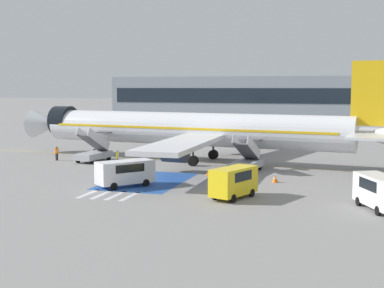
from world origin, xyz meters
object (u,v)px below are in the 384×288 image
boarding_stairs_aft (246,162)px  traffic_cone_0 (363,182)px  airliner (195,129)px  service_van_0 (234,180)px  terminal_building (252,97)px  boarding_stairs_forward (94,153)px  ground_crew_1 (57,152)px  service_van_1 (125,171)px  ground_crew_0 (117,157)px  traffic_cone_1 (275,179)px  fuel_tanker (269,129)px  service_van_2 (380,190)px  traffic_cone_2 (208,173)px

boarding_stairs_aft → traffic_cone_0: bearing=-13.6°
airliner → traffic_cone_0: bearing=-110.7°
airliner → boarding_stairs_aft: airliner is taller
service_van_0 → terminal_building: size_ratio=0.06×
boarding_stairs_forward → ground_crew_1: (-4.55, -0.41, -0.07)m
service_van_1 → ground_crew_0: size_ratio=3.03×
traffic_cone_1 → terminal_building: (-19.81, 97.72, 5.29)m
boarding_stairs_forward → boarding_stairs_aft: boarding_stairs_forward is taller
fuel_tanker → service_van_2: fuel_tanker is taller
airliner → boarding_stairs_aft: size_ratio=8.55×
fuel_tanker → ground_crew_0: (-11.99, -30.23, -0.94)m
service_van_2 → traffic_cone_0: service_van_2 is taller
traffic_cone_1 → traffic_cone_2: 7.00m
traffic_cone_1 → fuel_tanker: bearing=99.4°
traffic_cone_2 → service_van_1: bearing=-125.0°
airliner → service_van_0: airliner is taller
service_van_0 → ground_crew_1: service_van_0 is taller
terminal_building → ground_crew_0: bearing=-88.8°
service_van_2 → terminal_building: size_ratio=0.07×
service_van_0 → traffic_cone_1: size_ratio=6.94×
boarding_stairs_forward → airliner: bearing=22.3°
service_van_2 → traffic_cone_1: size_ratio=7.75×
service_van_0 → ground_crew_0: 20.65m
traffic_cone_2 → terminal_building: (-13.07, 95.83, 5.40)m
service_van_2 → traffic_cone_1: 12.21m
boarding_stairs_aft → traffic_cone_0: size_ratio=11.92×
fuel_tanker → traffic_cone_1: 36.23m
traffic_cone_1 → ground_crew_1: bearing=164.8°
boarding_stairs_aft → service_van_0: boarding_stairs_aft is taller
boarding_stairs_forward → service_van_2: bearing=-21.0°
service_van_2 → service_van_0: bearing=-29.1°
boarding_stairs_aft → service_van_2: bearing=-41.9°
airliner → service_van_1: size_ratio=9.36×
fuel_tanker → terminal_building: 63.66m
service_van_1 → ground_crew_0: service_van_1 is taller
boarding_stairs_aft → service_van_2: size_ratio=1.06×
airliner → traffic_cone_1: 15.30m
traffic_cone_1 → service_van_2: bearing=-46.0°
boarding_stairs_aft → traffic_cone_0: (11.17, -4.28, -0.75)m
service_van_1 → ground_crew_1: service_van_1 is taller
traffic_cone_0 → terminal_building: terminal_building is taller
boarding_stairs_forward → traffic_cone_1: (21.78, -7.54, -0.67)m
ground_crew_1 → service_van_0: bearing=97.4°
airliner → terminal_building: (-9.27, 87.16, 1.90)m
service_van_1 → traffic_cone_0: bearing=-121.2°
service_van_0 → traffic_cone_0: size_ratio=10.07×
boarding_stairs_aft → traffic_cone_0: 11.98m
service_van_1 → terminal_building: bearing=-45.6°
service_van_1 → ground_crew_1: (-14.28, 12.83, -0.40)m
boarding_stairs_forward → traffic_cone_1: size_ratio=8.22×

